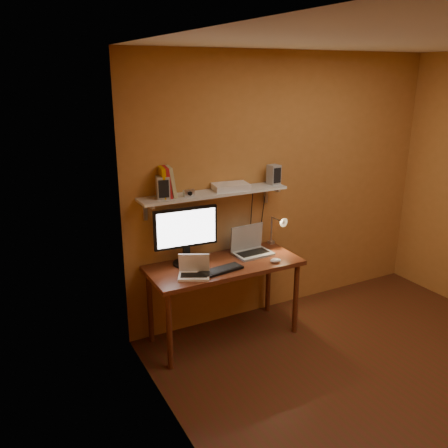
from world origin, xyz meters
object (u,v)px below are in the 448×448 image
speaker_left (163,187)px  speaker_right (274,175)px  shelf_camera (189,193)px  mouse (276,260)px  router (231,186)px  desk (224,272)px  wall_shelf (214,193)px  monitor (186,233)px  netbook (194,270)px  laptop (250,246)px  desk_lamp (278,227)px  keyboard (221,270)px

speaker_left → speaker_right: speaker_left is taller
speaker_right → shelf_camera: bearing=177.6°
mouse → speaker_left: (-0.92, 0.38, 0.70)m
router → desk: bearing=-130.0°
wall_shelf → router: (0.17, 0.01, 0.04)m
wall_shelf → speaker_left: speaker_left is taller
wall_shelf → monitor: size_ratio=2.40×
desk → monitor: bearing=154.7°
shelf_camera → speaker_left: bearing=169.4°
shelf_camera → router: size_ratio=0.32×
shelf_camera → monitor: bearing=176.0°
monitor → netbook: (-0.05, -0.27, -0.24)m
netbook → speaker_right: size_ratio=1.71×
mouse → speaker_right: speaker_right is taller
laptop → monitor: bearing=174.3°
desk_lamp → speaker_right: size_ratio=2.03×
netbook → speaker_right: speaker_right is taller
speaker_right → monitor: bearing=177.3°
mouse → router: (-0.25, 0.40, 0.63)m
keyboard → speaker_left: speaker_left is taller
desk → router: 0.78m
speaker_right → desk: bearing=-168.6°
desk_lamp → shelf_camera: (-0.93, 0.02, 0.45)m
keyboard → speaker_right: speaker_right is taller
desk → keyboard: (-0.11, -0.14, 0.10)m
laptop → speaker_left: size_ratio=1.88×
desk → keyboard: bearing=-127.0°
laptop → keyboard: laptop is taller
desk_lamp → speaker_left: (-1.15, 0.06, 0.51)m
laptop → keyboard: size_ratio=0.91×
laptop → keyboard: bearing=-152.9°
keyboard → mouse: 0.54m
netbook → keyboard: (0.25, -0.02, -0.04)m
desk → speaker_left: 0.96m
monitor → desk: bearing=-21.3°
keyboard → router: size_ratio=1.22×
wall_shelf → desk_lamp: wall_shelf is taller
wall_shelf → shelf_camera: 0.28m
desk → speaker_right: bearing=17.5°
mouse → monitor: bearing=172.7°
laptop → speaker_left: (-0.83, 0.07, 0.65)m
desk_lamp → mouse: bearing=-126.2°
netbook → shelf_camera: 0.66m
monitor → speaker_right: bearing=7.4°
wall_shelf → shelf_camera: shelf_camera is taller
desk → speaker_right: speaker_right is taller
desk → mouse: 0.48m
keyboard → speaker_right: bearing=17.4°
wall_shelf → netbook: bearing=-138.1°
wall_shelf → keyboard: bearing=-107.8°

